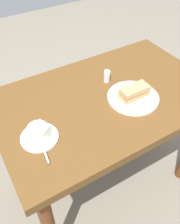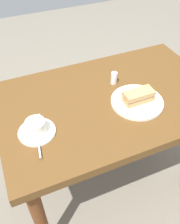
% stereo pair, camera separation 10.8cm
% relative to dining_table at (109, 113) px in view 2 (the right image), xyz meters
% --- Properties ---
extents(ground_plane, '(6.00, 6.00, 0.00)m').
position_rel_dining_table_xyz_m(ground_plane, '(0.00, 0.00, -0.64)').
color(ground_plane, slate).
extents(dining_table, '(1.10, 0.69, 0.75)m').
position_rel_dining_table_xyz_m(dining_table, '(0.00, 0.00, 0.00)').
color(dining_table, brown).
rests_on(dining_table, ground_plane).
extents(sandwich_plate, '(0.25, 0.25, 0.01)m').
position_rel_dining_table_xyz_m(sandwich_plate, '(0.10, -0.08, 0.12)').
color(sandwich_plate, white).
rests_on(sandwich_plate, dining_table).
extents(sandwich_front, '(0.14, 0.07, 0.06)m').
position_rel_dining_table_xyz_m(sandwich_front, '(0.10, -0.08, 0.15)').
color(sandwich_front, tan).
rests_on(sandwich_front, sandwich_plate).
extents(coffee_saucer, '(0.16, 0.16, 0.01)m').
position_rel_dining_table_xyz_m(coffee_saucer, '(-0.39, -0.08, 0.12)').
color(coffee_saucer, white).
rests_on(coffee_saucer, dining_table).
extents(coffee_cup, '(0.08, 0.10, 0.06)m').
position_rel_dining_table_xyz_m(coffee_cup, '(-0.39, -0.08, 0.15)').
color(coffee_cup, white).
rests_on(coffee_cup, coffee_saucer).
extents(spoon, '(0.03, 0.10, 0.01)m').
position_rel_dining_table_xyz_m(spoon, '(-0.40, -0.16, 0.12)').
color(spoon, silver).
rests_on(spoon, coffee_saucer).
extents(salt_shaker, '(0.03, 0.03, 0.07)m').
position_rel_dining_table_xyz_m(salt_shaker, '(0.07, 0.10, 0.14)').
color(salt_shaker, silver).
rests_on(salt_shaker, dining_table).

